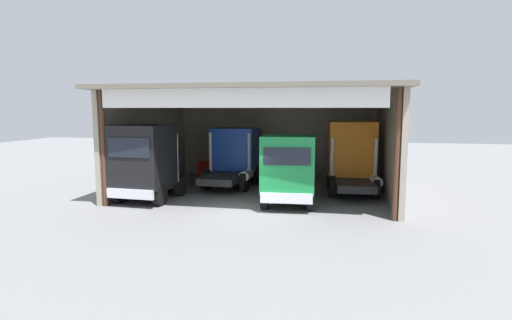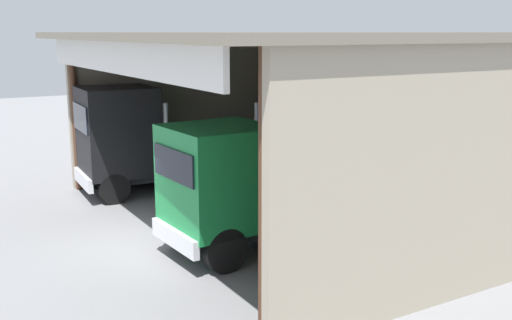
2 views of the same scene
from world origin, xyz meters
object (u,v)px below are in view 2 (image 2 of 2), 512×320
at_px(tool_cart, 312,159).
at_px(truck_green_yard_outside, 231,186).
at_px(truck_orange_center_left_bay, 432,182).
at_px(oil_drum, 457,199).
at_px(truck_black_center_bay, 124,138).
at_px(truck_blue_center_right_bay, 293,146).

bearing_deg(tool_cart, truck_green_yard_outside, -48.15).
distance_m(truck_orange_center_left_bay, oil_drum, 4.70).
relative_size(truck_green_yard_outside, oil_drum, 5.74).
distance_m(truck_orange_center_left_bay, tool_cart, 10.01).
bearing_deg(truck_black_center_bay, truck_blue_center_right_bay, -120.19).
xyz_separation_m(truck_green_yard_outside, oil_drum, (0.59, 7.62, -1.29)).
height_order(truck_orange_center_left_bay, oil_drum, truck_orange_center_left_bay).
bearing_deg(truck_blue_center_right_bay, truck_orange_center_left_bay, -1.68).
bearing_deg(truck_black_center_bay, oil_drum, -129.68).
bearing_deg(truck_green_yard_outside, truck_orange_center_left_bay, -130.75).
xyz_separation_m(truck_black_center_bay, truck_green_yard_outside, (6.88, 0.47, -0.21)).
distance_m(truck_black_center_bay, oil_drum, 11.11).
distance_m(truck_blue_center_right_bay, truck_green_yard_outside, 5.74).
bearing_deg(oil_drum, truck_orange_center_left_bay, -57.35).
bearing_deg(truck_orange_center_left_bay, oil_drum, 119.37).
relative_size(oil_drum, tool_cart, 0.91).
relative_size(truck_orange_center_left_bay, oil_drum, 5.63).
height_order(truck_green_yard_outside, truck_orange_center_left_bay, truck_orange_center_left_bay).
distance_m(truck_blue_center_right_bay, truck_orange_center_left_bay, 6.71).
height_order(truck_black_center_bay, oil_drum, truck_black_center_bay).
relative_size(truck_black_center_bay, oil_drum, 5.15).
xyz_separation_m(truck_green_yard_outside, truck_orange_center_left_bay, (2.98, 3.88, 0.26)).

